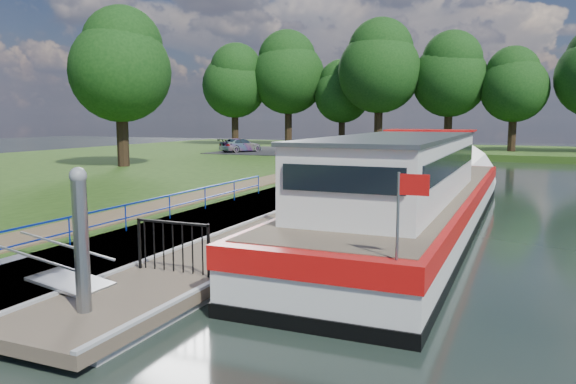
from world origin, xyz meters
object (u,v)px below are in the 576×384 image
at_px(pontoon, 332,209).
at_px(car_a, 319,146).
at_px(car_c, 241,145).
at_px(car_b, 310,147).
at_px(barge, 417,197).

height_order(pontoon, car_a, car_a).
relative_size(car_a, car_c, 0.95).
distance_m(car_b, car_c, 6.09).
distance_m(pontoon, car_c, 27.04).
relative_size(pontoon, car_a, 7.82).
bearing_deg(pontoon, barge, -23.68).
xyz_separation_m(pontoon, car_b, (-9.73, 22.76, 1.18)).
bearing_deg(car_b, pontoon, -169.44).
xyz_separation_m(barge, car_a, (-12.42, 24.04, 0.40)).
bearing_deg(car_b, car_a, -120.69).
distance_m(barge, car_b, 27.74).
bearing_deg(car_a, pontoon, -55.63).
relative_size(car_b, car_c, 0.81).
distance_m(pontoon, car_a, 24.17).
bearing_deg(car_a, barge, -49.76).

